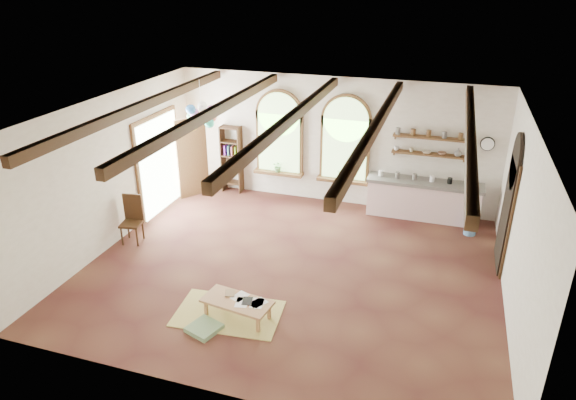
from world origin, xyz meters
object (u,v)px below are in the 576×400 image
at_px(kitchen_counter, 423,199).
at_px(balloon_cluster, 202,116).
at_px(coffee_table, 237,302).
at_px(side_chair, 133,229).

bearing_deg(kitchen_counter, balloon_cluster, -169.00).
relative_size(coffee_table, balloon_cluster, 1.10).
bearing_deg(side_chair, kitchen_counter, 28.12).
relative_size(kitchen_counter, side_chair, 2.52).
distance_m(kitchen_counter, side_chair, 6.75).
distance_m(coffee_table, side_chair, 3.72).
xyz_separation_m(coffee_table, side_chair, (-3.25, 1.82, 0.00)).
bearing_deg(kitchen_counter, side_chair, -151.88).
bearing_deg(coffee_table, side_chair, 150.75).
bearing_deg(balloon_cluster, coffee_table, -57.92).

